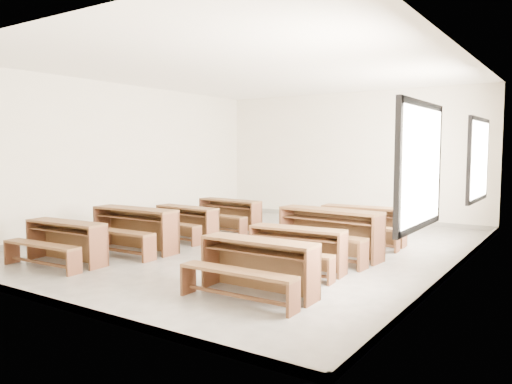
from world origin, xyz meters
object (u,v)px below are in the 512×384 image
Objects in this scene: desk_set_3 at (228,213)px; desk_set_4 at (257,263)px; desk_set_2 at (185,220)px; desk_set_7 at (362,222)px; desk_set_1 at (133,226)px; desk_set_5 at (296,246)px; desk_set_0 at (64,239)px; desk_set_6 at (328,229)px.

desk_set_4 is at bearing -45.96° from desk_set_3.
desk_set_7 is at bearing 28.93° from desk_set_2.
desk_set_5 is at bearing 3.40° from desk_set_1.
desk_set_2 is at bearing -158.96° from desk_set_7.
desk_set_5 is at bearing 22.13° from desk_set_0.
desk_set_2 is (0.14, 2.67, -0.01)m from desk_set_0.
desk_set_6 is at bearing -19.59° from desk_set_3.
desk_set_0 is 3.99m from desk_set_3.
desk_set_1 reaches higher than desk_set_0.
desk_set_4 is 3.84m from desk_set_7.
desk_set_3 is 3.26m from desk_set_6.
desk_set_1 reaches higher than desk_set_3.
desk_set_4 is 2.45m from desk_set_6.
desk_set_6 reaches higher than desk_set_2.
desk_set_2 is 3.09m from desk_set_6.
desk_set_0 is 1.28m from desk_set_1.
desk_set_1 is (0.17, 1.27, 0.05)m from desk_set_0.
desk_set_1 is 1.06× the size of desk_set_7.
desk_set_0 is at bearing -99.81° from desk_set_1.
desk_set_3 is 3.89m from desk_set_5.
desk_set_2 is (-0.03, 1.40, -0.07)m from desk_set_1.
desk_set_4 is at bearing -31.85° from desk_set_2.
desk_set_0 is 0.83× the size of desk_set_6.
desk_set_5 is at bearing 96.57° from desk_set_4.
desk_set_0 is at bearing -159.13° from desk_set_5.
desk_set_3 is 1.01× the size of desk_set_4.
desk_set_0 reaches higher than desk_set_5.
desk_set_0 is 4.23m from desk_set_6.
desk_set_4 is (3.43, 0.28, 0.01)m from desk_set_0.
desk_set_0 is 0.94× the size of desk_set_7.
desk_set_2 is at bearing 155.83° from desk_set_5.
desk_set_6 reaches higher than desk_set_7.
desk_set_0 is 0.89× the size of desk_set_1.
desk_set_5 is at bearing -84.30° from desk_set_6.
desk_set_1 is at bearing -87.95° from desk_set_3.
desk_set_6 is 1.13× the size of desk_set_7.
desk_set_5 is (3.26, 1.56, -0.01)m from desk_set_0.
desk_set_3 is 1.04× the size of desk_set_5.
desk_set_5 is at bearing -15.40° from desk_set_2.
desk_set_3 reaches higher than desk_set_0.
desk_set_5 is 0.92× the size of desk_set_7.
desk_set_5 is (3.04, -2.42, -0.02)m from desk_set_3.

